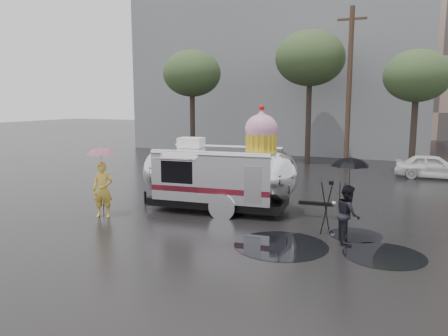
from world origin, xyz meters
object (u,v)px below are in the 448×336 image
at_px(person_right, 348,214).
at_px(tripod, 331,202).
at_px(airstream_trailer, 221,173).
at_px(person_left, 103,190).

bearing_deg(person_right, tripod, 23.72).
bearing_deg(airstream_trailer, tripod, -22.32).
relative_size(person_right, tripod, 1.02).
xyz_separation_m(person_left, person_right, (7.87, 0.54, -0.12)).
bearing_deg(person_left, tripod, -11.98).
height_order(airstream_trailer, person_left, airstream_trailer).
height_order(person_left, person_right, person_left).
distance_m(person_left, person_right, 7.89).
distance_m(airstream_trailer, person_left, 4.06).
xyz_separation_m(airstream_trailer, person_left, (-3.23, -2.43, -0.41)).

